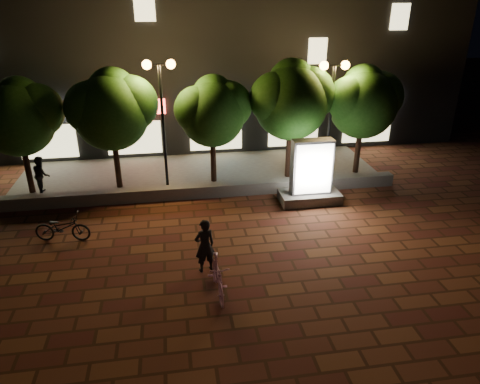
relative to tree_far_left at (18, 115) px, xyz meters
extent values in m
plane|color=brown|center=(6.95, -5.46, -3.29)|extent=(80.00, 80.00, 0.00)
cube|color=slate|center=(6.95, -1.46, -3.04)|extent=(16.00, 0.45, 0.50)
cube|color=slate|center=(6.95, 1.04, -3.25)|extent=(16.00, 5.00, 0.08)
cube|color=black|center=(6.95, 7.54, 1.71)|extent=(28.00, 8.00, 10.00)
cube|color=white|center=(-0.05, 3.48, -0.69)|extent=(3.20, 0.12, 0.70)
cube|color=beige|center=(-0.05, 3.48, -2.19)|extent=(2.60, 0.10, 1.60)
cube|color=#EE392D|center=(3.95, 3.48, -0.69)|extent=(3.20, 0.12, 0.70)
cube|color=beige|center=(3.95, 3.48, -2.19)|extent=(2.60, 0.10, 1.60)
cube|color=#50BCF3|center=(7.95, 3.48, -0.69)|extent=(3.20, 0.12, 0.70)
cube|color=beige|center=(7.95, 3.48, -2.19)|extent=(2.60, 0.10, 1.60)
cube|color=#FF6308|center=(11.95, 3.48, -0.69)|extent=(3.20, 0.12, 0.70)
cube|color=beige|center=(11.95, 3.48, -2.19)|extent=(2.60, 0.10, 1.60)
cube|color=white|center=(15.95, 3.48, -0.69)|extent=(3.20, 0.12, 0.70)
cube|color=beige|center=(15.95, 3.48, -2.19)|extent=(2.60, 0.10, 1.60)
cube|color=beige|center=(4.95, 3.48, 3.71)|extent=(0.90, 0.10, 1.20)
cube|color=beige|center=(12.95, 3.48, 1.71)|extent=(0.90, 0.10, 1.20)
cube|color=beige|center=(16.95, 3.48, 3.21)|extent=(0.90, 0.10, 1.20)
cylinder|color=black|center=(-0.05, -0.06, -2.09)|extent=(0.24, 0.24, 2.25)
sphere|color=#234F17|center=(-0.05, -0.06, -0.19)|extent=(2.80, 2.80, 2.80)
sphere|color=#234F17|center=(0.65, 0.14, 0.11)|extent=(2.10, 2.10, 2.10)
sphere|color=#234F17|center=(0.05, 0.29, 0.51)|extent=(1.82, 1.82, 1.82)
cylinder|color=black|center=(3.45, -0.06, -2.04)|extent=(0.24, 0.24, 2.34)
sphere|color=#234F17|center=(3.45, -0.06, -0.05)|extent=(3.00, 3.00, 3.00)
sphere|color=#234F17|center=(4.20, 0.14, 0.25)|extent=(2.25, 2.25, 2.25)
sphere|color=#234F17|center=(2.77, -0.21, 0.20)|extent=(2.10, 2.10, 2.10)
sphere|color=#234F17|center=(3.55, 0.29, 0.70)|extent=(1.95, 1.95, 1.95)
cylinder|color=black|center=(7.45, -0.06, -2.11)|extent=(0.24, 0.24, 2.21)
sphere|color=#234F17|center=(7.45, -0.06, -0.26)|extent=(2.70, 2.70, 2.70)
sphere|color=#234F17|center=(8.12, 0.14, 0.04)|extent=(2.03, 2.03, 2.02)
sphere|color=#234F17|center=(6.84, -0.21, -0.01)|extent=(1.89, 1.89, 1.89)
sphere|color=#234F17|center=(7.55, 0.29, 0.41)|extent=(1.76, 1.76, 1.76)
cylinder|color=black|center=(10.75, -0.06, -2.00)|extent=(0.24, 0.24, 2.43)
sphere|color=#234F17|center=(10.75, -0.06, 0.07)|extent=(3.10, 3.10, 3.10)
sphere|color=#234F17|center=(11.52, 0.14, 0.37)|extent=(2.33, 2.33, 2.33)
sphere|color=#234F17|center=(10.05, -0.21, 0.32)|extent=(2.17, 2.17, 2.17)
sphere|color=#234F17|center=(10.85, 0.29, 0.85)|extent=(2.01, 2.02, 2.02)
cylinder|color=black|center=(13.95, -0.06, -2.06)|extent=(0.24, 0.24, 2.29)
sphere|color=#234F17|center=(13.95, -0.06, -0.12)|extent=(2.90, 2.90, 2.90)
sphere|color=#234F17|center=(14.67, 0.14, 0.18)|extent=(2.18, 2.17, 2.17)
sphere|color=#234F17|center=(13.30, -0.21, 0.13)|extent=(2.03, 2.03, 2.03)
sphere|color=#234F17|center=(14.05, 0.29, 0.61)|extent=(1.89, 1.88, 1.88)
cylinder|color=black|center=(5.45, -0.26, -0.71)|extent=(0.12, 0.12, 5.00)
cylinder|color=black|center=(5.45, -0.26, 1.79)|extent=(0.90, 0.08, 0.08)
sphere|color=#FCA03F|center=(5.00, -0.26, 1.79)|extent=(0.36, 0.36, 0.36)
sphere|color=#FCA03F|center=(5.90, -0.26, 1.79)|extent=(0.36, 0.36, 0.36)
cylinder|color=black|center=(12.45, -0.26, -0.81)|extent=(0.12, 0.12, 4.80)
cylinder|color=black|center=(12.45, -0.26, 1.59)|extent=(0.90, 0.08, 0.08)
sphere|color=#FCA03F|center=(12.00, -0.26, 1.59)|extent=(0.36, 0.36, 0.36)
sphere|color=#FCA03F|center=(12.90, -0.26, 1.59)|extent=(0.36, 0.36, 0.36)
cube|color=slate|center=(10.98, -2.59, -3.10)|extent=(2.36, 1.19, 0.39)
cube|color=#4C4C51|center=(10.98, -2.59, -1.82)|extent=(1.57, 0.55, 2.16)
cube|color=white|center=(10.98, -2.87, -1.82)|extent=(1.42, 0.05, 1.96)
cube|color=white|center=(10.98, -2.30, -1.82)|extent=(1.42, 0.05, 1.96)
imported|color=#BA7298|center=(6.74, -7.87, -2.74)|extent=(0.58, 1.85, 1.10)
imported|color=black|center=(6.50, -6.69, -2.44)|extent=(0.71, 0.58, 1.70)
imported|color=black|center=(1.98, -4.20, -2.81)|extent=(1.90, 0.91, 0.96)
imported|color=black|center=(0.45, -0.17, -2.44)|extent=(0.82, 0.91, 1.55)
camera|label=1|loc=(5.75, -17.79, 4.29)|focal=33.11mm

